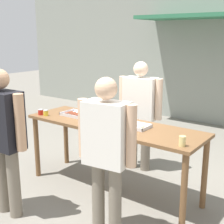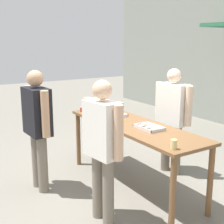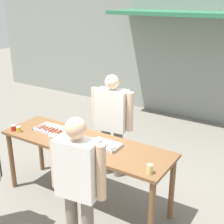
{
  "view_description": "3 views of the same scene",
  "coord_description": "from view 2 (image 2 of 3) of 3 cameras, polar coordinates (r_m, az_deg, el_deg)",
  "views": [
    {
      "loc": [
        2.28,
        -3.08,
        2.04
      ],
      "look_at": [
        0.0,
        0.0,
        1.08
      ],
      "focal_mm": 50.0,
      "sensor_mm": 36.0,
      "label": 1
    },
    {
      "loc": [
        3.39,
        -2.49,
        2.07
      ],
      "look_at": [
        -0.6,
        0.03,
        0.98
      ],
      "focal_mm": 50.0,
      "sensor_mm": 36.0,
      "label": 2
    },
    {
      "loc": [
        2.29,
        -2.94,
        2.74
      ],
      "look_at": [
        -0.08,
        0.81,
        1.08
      ],
      "focal_mm": 50.0,
      "sensor_mm": 36.0,
      "label": 3
    }
  ],
  "objects": [
    {
      "name": "ground_plane",
      "position": [
        4.69,
        3.72,
        -13.26
      ],
      "size": [
        24.0,
        24.0,
        0.0
      ],
      "primitive_type": "plane",
      "color": "slate"
    },
    {
      "name": "condiment_jar_ketchup",
      "position": [
        5.03,
        -4.85,
        0.32
      ],
      "size": [
        0.07,
        0.07,
        0.08
      ],
      "color": "gold",
      "rests_on": "serving_table"
    },
    {
      "name": "serving_table",
      "position": [
        4.39,
        3.88,
        -3.61
      ],
      "size": [
        2.41,
        0.73,
        0.93
      ],
      "color": "brown",
      "rests_on": "ground"
    },
    {
      "name": "beer_cup",
      "position": [
        3.4,
        11.23,
        -5.83
      ],
      "size": [
        0.07,
        0.07,
        0.11
      ],
      "color": "#DBC67A",
      "rests_on": "serving_table"
    },
    {
      "name": "food_tray_sausages",
      "position": [
        4.85,
        0.03,
        -0.44
      ],
      "size": [
        0.47,
        0.29,
        0.04
      ],
      "color": "silver",
      "rests_on": "serving_table"
    },
    {
      "name": "person_customer_holding_hotdog",
      "position": [
        4.37,
        -13.48,
        -1.63
      ],
      "size": [
        0.68,
        0.28,
        1.69
      ],
      "rotation": [
        0.0,
        0.0,
        3.19
      ],
      "color": "#756B5B",
      "rests_on": "ground"
    },
    {
      "name": "condiment_jar_mustard",
      "position": [
        5.11,
        -5.46,
        0.51
      ],
      "size": [
        0.07,
        0.07,
        0.08
      ],
      "color": "#B22319",
      "rests_on": "serving_table"
    },
    {
      "name": "person_customer_with_cup",
      "position": [
        3.49,
        -1.75,
        -5.21
      ],
      "size": [
        0.63,
        0.3,
        1.66
      ],
      "rotation": [
        0.0,
        0.0,
        3.27
      ],
      "color": "#756B5B",
      "rests_on": "ground"
    },
    {
      "name": "food_tray_buns",
      "position": [
        4.13,
        6.82,
        -2.83
      ],
      "size": [
        0.39,
        0.25,
        0.05
      ],
      "color": "silver",
      "rests_on": "serving_table"
    },
    {
      "name": "person_server_behind_table",
      "position": [
        4.91,
        11.01,
        -0.15
      ],
      "size": [
        0.68,
        0.32,
        1.66
      ],
      "rotation": [
        0.0,
        0.0,
        0.14
      ],
      "color": "#756B5B",
      "rests_on": "ground"
    }
  ]
}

